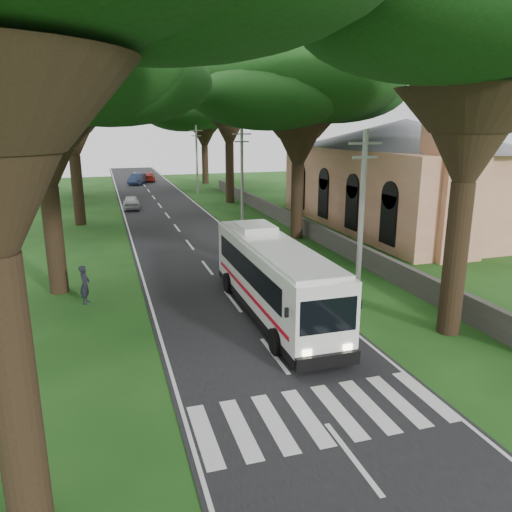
# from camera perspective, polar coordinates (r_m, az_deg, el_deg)

# --- Properties ---
(ground) EXTENTS (140.00, 140.00, 0.00)m
(ground) POSITION_cam_1_polar(r_m,az_deg,el_deg) (16.95, 4.40, -14.20)
(ground) COLOR #174012
(ground) RESTS_ON ground
(road) EXTENTS (8.00, 120.00, 0.04)m
(road) POSITION_cam_1_polar(r_m,az_deg,el_deg) (39.98, -8.81, 2.88)
(road) COLOR black
(road) RESTS_ON ground
(crosswalk) EXTENTS (8.00, 3.00, 0.01)m
(crosswalk) POSITION_cam_1_polar(r_m,az_deg,el_deg) (15.38, 7.25, -17.61)
(crosswalk) COLOR silver
(crosswalk) RESTS_ON ground
(property_wall) EXTENTS (0.35, 50.00, 1.20)m
(property_wall) POSITION_cam_1_polar(r_m,az_deg,el_deg) (41.16, 3.88, 4.21)
(property_wall) COLOR #383533
(property_wall) RESTS_ON ground
(church) EXTENTS (14.00, 24.00, 11.60)m
(church) POSITION_cam_1_polar(r_m,az_deg,el_deg) (42.48, 16.63, 9.83)
(church) COLOR tan
(church) RESTS_ON ground
(pole_near) EXTENTS (1.60, 0.24, 8.00)m
(pole_near) POSITION_cam_1_polar(r_m,az_deg,el_deg) (22.98, 11.96, 4.43)
(pole_near) COLOR gray
(pole_near) RESTS_ON ground
(pole_mid) EXTENTS (1.60, 0.24, 8.00)m
(pole_mid) POSITION_cam_1_polar(r_m,az_deg,el_deg) (41.44, -1.62, 9.31)
(pole_mid) COLOR gray
(pole_mid) RESTS_ON ground
(pole_far) EXTENTS (1.60, 0.24, 8.00)m
(pole_far) POSITION_cam_1_polar(r_m,az_deg,el_deg) (60.88, -6.78, 11.01)
(pole_far) COLOR gray
(pole_far) RESTS_ON ground
(tree_l_mida) EXTENTS (13.83, 13.83, 13.72)m
(tree_l_mida) POSITION_cam_1_polar(r_m,az_deg,el_deg) (25.96, -23.86, 19.09)
(tree_l_mida) COLOR black
(tree_l_mida) RESTS_ON ground
(tree_l_midb) EXTENTS (12.97, 12.97, 14.39)m
(tree_l_midb) POSITION_cam_1_polar(r_m,az_deg,el_deg) (43.89, -20.73, 18.23)
(tree_l_midb) COLOR black
(tree_l_midb) RESTS_ON ground
(tree_l_far) EXTENTS (14.22, 14.22, 14.09)m
(tree_l_far) POSITION_cam_1_polar(r_m,az_deg,el_deg) (61.86, -20.76, 16.54)
(tree_l_far) COLOR black
(tree_l_far) RESTS_ON ground
(tree_r_near) EXTENTS (13.25, 13.25, 15.33)m
(tree_r_near) POSITION_cam_1_polar(r_m,az_deg,el_deg) (20.85, 24.51, 25.00)
(tree_r_near) COLOR black
(tree_r_near) RESTS_ON ground
(tree_r_mida) EXTENTS (14.25, 14.25, 14.04)m
(tree_r_mida) POSITION_cam_1_polar(r_m,az_deg,el_deg) (36.45, 5.01, 19.07)
(tree_r_mida) COLOR black
(tree_r_mida) RESTS_ON ground
(tree_r_midb) EXTENTS (14.61, 14.61, 15.94)m
(tree_r_midb) POSITION_cam_1_polar(r_m,az_deg,el_deg) (53.54, -3.16, 19.70)
(tree_r_midb) COLOR black
(tree_r_midb) RESTS_ON ground
(tree_r_far) EXTENTS (14.95, 14.95, 13.69)m
(tree_r_far) POSITION_cam_1_polar(r_m,az_deg,el_deg) (71.17, -6.01, 16.63)
(tree_r_far) COLOR black
(tree_r_far) RESTS_ON ground
(coach_bus) EXTENTS (2.68, 11.22, 3.30)m
(coach_bus) POSITION_cam_1_polar(r_m,az_deg,el_deg) (21.75, 1.98, -2.36)
(coach_bus) COLOR silver
(coach_bus) RESTS_ON ground
(distant_car_a) EXTENTS (1.78, 4.02, 1.34)m
(distant_car_a) POSITION_cam_1_polar(r_m,az_deg,el_deg) (50.98, -14.08, 5.99)
(distant_car_a) COLOR #B7B6BB
(distant_car_a) RESTS_ON road
(distant_car_b) EXTENTS (2.97, 4.80, 1.49)m
(distant_car_b) POSITION_cam_1_polar(r_m,az_deg,el_deg) (71.91, -13.42, 8.58)
(distant_car_b) COLOR navy
(distant_car_b) RESTS_ON road
(distant_car_c) EXTENTS (2.27, 4.61, 1.29)m
(distant_car_c) POSITION_cam_1_polar(r_m,az_deg,el_deg) (75.30, -12.15, 8.85)
(distant_car_c) COLOR maroon
(distant_car_c) RESTS_ON road
(pedestrian) EXTENTS (0.59, 0.76, 1.84)m
(pedestrian) POSITION_cam_1_polar(r_m,az_deg,el_deg) (24.74, -18.97, -3.11)
(pedestrian) COLOR black
(pedestrian) RESTS_ON ground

